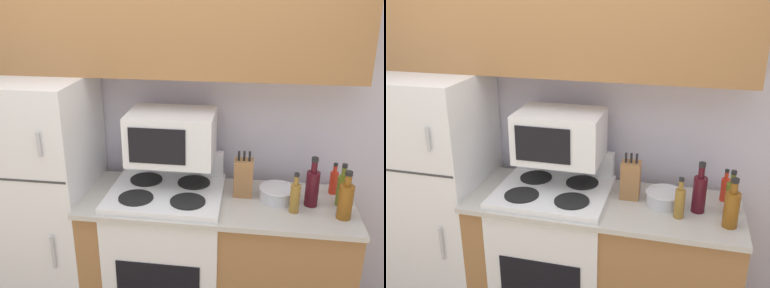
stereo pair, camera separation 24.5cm
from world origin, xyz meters
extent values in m
cube|color=silver|center=(0.00, 0.68, 1.27)|extent=(8.00, 0.05, 2.55)
cube|color=#9E6B3D|center=(0.36, 0.29, 0.45)|extent=(1.62, 0.58, 0.89)
cube|color=#BCB7AD|center=(0.36, 0.27, 0.91)|extent=(1.62, 0.62, 0.03)
cube|color=white|center=(-0.81, 0.32, 0.81)|extent=(0.73, 0.65, 1.62)
cube|color=#383838|center=(-0.81, 0.00, 1.10)|extent=(0.71, 0.01, 0.01)
cylinder|color=#B7B7BC|center=(-0.58, -0.01, 1.33)|extent=(0.02, 0.02, 0.14)
cylinder|color=#B7B7BC|center=(-0.58, -0.01, 0.65)|extent=(0.02, 0.02, 0.22)
cube|color=#9E6B3D|center=(0.00, 0.50, 1.92)|extent=(2.34, 0.30, 0.60)
cube|color=white|center=(0.05, 0.27, 0.48)|extent=(0.68, 0.58, 0.96)
cube|color=#2D2D2D|center=(0.05, 0.27, 0.95)|extent=(0.66, 0.55, 0.01)
cube|color=white|center=(0.05, 0.55, 1.04)|extent=(0.66, 0.06, 0.16)
cylinder|color=black|center=(-0.10, 0.15, 0.96)|extent=(0.21, 0.21, 0.01)
cylinder|color=black|center=(0.20, 0.15, 0.96)|extent=(0.21, 0.21, 0.01)
cylinder|color=black|center=(-0.10, 0.40, 0.96)|extent=(0.21, 0.21, 0.01)
cylinder|color=black|center=(0.20, 0.40, 0.96)|extent=(0.21, 0.21, 0.01)
cube|color=white|center=(0.07, 0.38, 1.27)|extent=(0.51, 0.37, 0.30)
cube|color=black|center=(0.02, 0.19, 1.27)|extent=(0.33, 0.01, 0.21)
cube|color=#9E6B3D|center=(0.51, 0.35, 1.04)|extent=(0.11, 0.10, 0.23)
cylinder|color=black|center=(0.48, 0.34, 1.18)|extent=(0.01, 0.01, 0.06)
cylinder|color=black|center=(0.51, 0.34, 1.18)|extent=(0.01, 0.01, 0.06)
cylinder|color=black|center=(0.55, 0.34, 1.18)|extent=(0.01, 0.01, 0.06)
cylinder|color=silver|center=(0.72, 0.31, 0.96)|extent=(0.21, 0.21, 0.08)
torus|color=silver|center=(0.72, 0.31, 1.00)|extent=(0.22, 0.22, 0.01)
cylinder|color=#470F19|center=(0.91, 0.28, 1.03)|extent=(0.08, 0.08, 0.21)
cylinder|color=#470F19|center=(0.91, 0.28, 1.16)|extent=(0.03, 0.03, 0.07)
cylinder|color=black|center=(0.91, 0.28, 1.21)|extent=(0.04, 0.04, 0.02)
cylinder|color=olive|center=(0.81, 0.18, 1.01)|extent=(0.06, 0.06, 0.17)
cylinder|color=olive|center=(0.81, 0.18, 1.12)|extent=(0.03, 0.03, 0.05)
cylinder|color=black|center=(0.81, 0.18, 1.15)|extent=(0.03, 0.03, 0.02)
cylinder|color=#5B6619|center=(1.08, 0.30, 1.01)|extent=(0.06, 0.06, 0.18)
cylinder|color=#5B6619|center=(1.08, 0.30, 1.13)|extent=(0.03, 0.03, 0.06)
cylinder|color=black|center=(1.08, 0.30, 1.17)|extent=(0.03, 0.03, 0.02)
cylinder|color=red|center=(1.06, 0.45, 0.99)|extent=(0.05, 0.05, 0.14)
cylinder|color=red|center=(1.06, 0.45, 1.08)|extent=(0.02, 0.02, 0.04)
cylinder|color=black|center=(1.06, 0.45, 1.11)|extent=(0.02, 0.03, 0.02)
cylinder|color=brown|center=(1.07, 0.15, 1.02)|extent=(0.08, 0.08, 0.20)
cylinder|color=brown|center=(1.07, 0.15, 1.15)|extent=(0.04, 0.04, 0.06)
cylinder|color=black|center=(1.07, 0.15, 1.19)|extent=(0.04, 0.04, 0.02)
camera|label=1|loc=(0.54, -2.02, 2.13)|focal=40.00mm
camera|label=2|loc=(0.78, -1.97, 2.13)|focal=40.00mm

